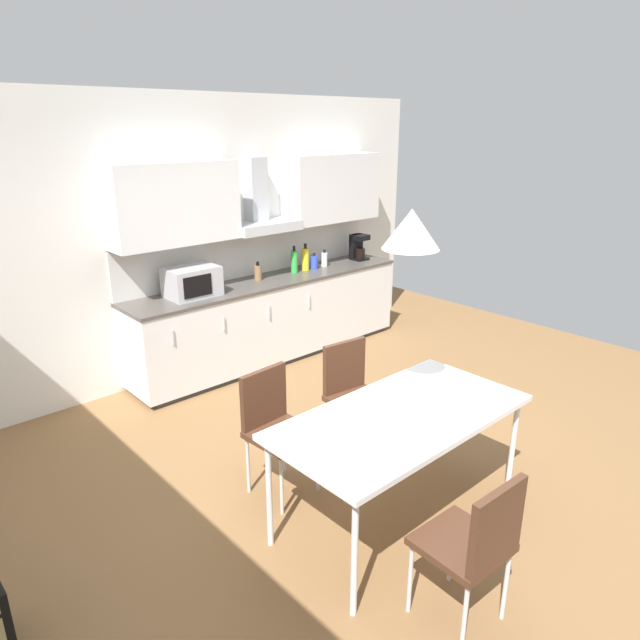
{
  "coord_description": "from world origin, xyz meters",
  "views": [
    {
      "loc": [
        -2.48,
        -2.5,
        2.43
      ],
      "look_at": [
        0.3,
        0.57,
        1.0
      ],
      "focal_mm": 32.0,
      "sensor_mm": 36.0,
      "label": 1
    }
  ],
  "objects_px": {
    "chair_near_left": "(476,539)",
    "chair_far_right": "(352,387)",
    "bottle_blue": "(314,262)",
    "chair_far_left": "(274,420)",
    "bottle_green": "(294,261)",
    "bottle_yellow": "(305,259)",
    "microwave": "(192,282)",
    "coffee_maker": "(358,247)",
    "bottle_brown": "(258,272)",
    "bottle_white": "(324,259)",
    "dining_table": "(401,420)",
    "pendant_lamp": "(411,229)"
  },
  "relations": [
    {
      "from": "microwave",
      "to": "chair_far_right",
      "type": "distance_m",
      "value": 1.97
    },
    {
      "from": "chair_far_right",
      "to": "microwave",
      "type": "bearing_deg",
      "value": 97.19
    },
    {
      "from": "dining_table",
      "to": "pendant_lamp",
      "type": "xyz_separation_m",
      "value": [
        -0.0,
        0.0,
        1.17
      ]
    },
    {
      "from": "chair_far_right",
      "to": "pendant_lamp",
      "type": "xyz_separation_m",
      "value": [
        -0.38,
        -0.79,
        1.35
      ]
    },
    {
      "from": "microwave",
      "to": "chair_far_right",
      "type": "xyz_separation_m",
      "value": [
        0.24,
        -1.89,
        -0.49
      ]
    },
    {
      "from": "bottle_yellow",
      "to": "bottle_blue",
      "type": "height_order",
      "value": "bottle_yellow"
    },
    {
      "from": "microwave",
      "to": "pendant_lamp",
      "type": "bearing_deg",
      "value": -92.97
    },
    {
      "from": "dining_table",
      "to": "pendant_lamp",
      "type": "distance_m",
      "value": 1.17
    },
    {
      "from": "coffee_maker",
      "to": "bottle_green",
      "type": "distance_m",
      "value": 0.98
    },
    {
      "from": "chair_far_right",
      "to": "chair_near_left",
      "type": "distance_m",
      "value": 1.75
    },
    {
      "from": "bottle_green",
      "to": "bottle_yellow",
      "type": "xyz_separation_m",
      "value": [
        0.17,
        0.01,
        0.0
      ]
    },
    {
      "from": "bottle_brown",
      "to": "chair_far_right",
      "type": "xyz_separation_m",
      "value": [
        -0.56,
        -1.94,
        -0.43
      ]
    },
    {
      "from": "bottle_white",
      "to": "dining_table",
      "type": "distance_m",
      "value": 3.31
    },
    {
      "from": "bottle_green",
      "to": "bottle_white",
      "type": "distance_m",
      "value": 0.45
    },
    {
      "from": "microwave",
      "to": "chair_near_left",
      "type": "height_order",
      "value": "microwave"
    },
    {
      "from": "bottle_green",
      "to": "chair_far_left",
      "type": "height_order",
      "value": "bottle_green"
    },
    {
      "from": "chair_near_left",
      "to": "chair_far_right",
      "type": "bearing_deg",
      "value": 64.72
    },
    {
      "from": "bottle_brown",
      "to": "bottle_blue",
      "type": "height_order",
      "value": "bottle_brown"
    },
    {
      "from": "chair_near_left",
      "to": "bottle_white",
      "type": "bearing_deg",
      "value": 57.53
    },
    {
      "from": "bottle_yellow",
      "to": "bottle_brown",
      "type": "height_order",
      "value": "bottle_yellow"
    },
    {
      "from": "bottle_yellow",
      "to": "chair_far_left",
      "type": "relative_size",
      "value": 0.34
    },
    {
      "from": "bottle_yellow",
      "to": "chair_near_left",
      "type": "xyz_separation_m",
      "value": [
        -1.96,
        -3.52,
        -0.48
      ]
    },
    {
      "from": "bottle_blue",
      "to": "chair_near_left",
      "type": "distance_m",
      "value": 4.09
    },
    {
      "from": "coffee_maker",
      "to": "bottle_green",
      "type": "relative_size",
      "value": 1.01
    },
    {
      "from": "chair_far_left",
      "to": "chair_near_left",
      "type": "distance_m",
      "value": 1.59
    },
    {
      "from": "chair_far_left",
      "to": "chair_far_right",
      "type": "xyz_separation_m",
      "value": [
        0.75,
        -0.0,
        0.0
      ]
    },
    {
      "from": "coffee_maker",
      "to": "chair_far_right",
      "type": "relative_size",
      "value": 0.34
    },
    {
      "from": "chair_far_right",
      "to": "chair_far_left",
      "type": "bearing_deg",
      "value": 179.97
    },
    {
      "from": "bottle_yellow",
      "to": "dining_table",
      "type": "xyz_separation_m",
      "value": [
        -1.59,
        -2.73,
        -0.3
      ]
    },
    {
      "from": "bottle_yellow",
      "to": "chair_near_left",
      "type": "relative_size",
      "value": 0.34
    },
    {
      "from": "chair_far_left",
      "to": "pendant_lamp",
      "type": "bearing_deg",
      "value": -64.79
    },
    {
      "from": "pendant_lamp",
      "to": "coffee_maker",
      "type": "bearing_deg",
      "value": 48.45
    },
    {
      "from": "bottle_blue",
      "to": "bottle_brown",
      "type": "bearing_deg",
      "value": 178.09
    },
    {
      "from": "dining_table",
      "to": "chair_far_right",
      "type": "xyz_separation_m",
      "value": [
        0.38,
        0.79,
        -0.18
      ]
    },
    {
      "from": "bottle_brown",
      "to": "chair_far_left",
      "type": "xyz_separation_m",
      "value": [
        -1.31,
        -1.94,
        -0.43
      ]
    },
    {
      "from": "coffee_maker",
      "to": "bottle_brown",
      "type": "bearing_deg",
      "value": 179.09
    },
    {
      "from": "bottle_blue",
      "to": "chair_far_left",
      "type": "relative_size",
      "value": 0.21
    },
    {
      "from": "microwave",
      "to": "bottle_green",
      "type": "distance_m",
      "value": 1.28
    },
    {
      "from": "bottle_white",
      "to": "chair_far_left",
      "type": "height_order",
      "value": "bottle_white"
    },
    {
      "from": "chair_far_right",
      "to": "chair_near_left",
      "type": "height_order",
      "value": "same"
    },
    {
      "from": "coffee_maker",
      "to": "bottle_green",
      "type": "bearing_deg",
      "value": 179.51
    },
    {
      "from": "bottle_blue",
      "to": "bottle_green",
      "type": "bearing_deg",
      "value": 177.86
    },
    {
      "from": "bottle_green",
      "to": "chair_far_left",
      "type": "relative_size",
      "value": 0.34
    },
    {
      "from": "coffee_maker",
      "to": "bottle_white",
      "type": "height_order",
      "value": "coffee_maker"
    },
    {
      "from": "pendant_lamp",
      "to": "bottle_blue",
      "type": "bearing_deg",
      "value": 57.94
    },
    {
      "from": "bottle_yellow",
      "to": "chair_far_right",
      "type": "height_order",
      "value": "bottle_yellow"
    },
    {
      "from": "chair_far_right",
      "to": "dining_table",
      "type": "bearing_deg",
      "value": -115.46
    },
    {
      "from": "microwave",
      "to": "bottle_green",
      "type": "height_order",
      "value": "bottle_green"
    },
    {
      "from": "microwave",
      "to": "chair_far_right",
      "type": "relative_size",
      "value": 0.55
    },
    {
      "from": "bottle_yellow",
      "to": "bottle_blue",
      "type": "distance_m",
      "value": 0.12
    }
  ]
}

